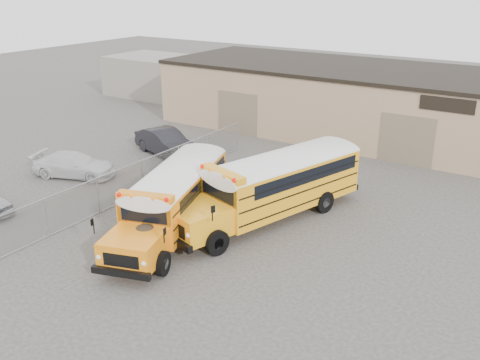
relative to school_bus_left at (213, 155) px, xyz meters
The scene contains 9 objects.
ground 7.50m from the school_bus_left, 58.81° to the right, with size 120.00×120.00×0.00m, color #3B3936.
warehouse 14.26m from the school_bus_left, 74.57° to the left, with size 30.20×10.20×4.67m.
chainlink_fence 4.00m from the school_bus_left, 124.08° to the right, with size 0.07×18.07×1.81m.
distant_building_left 24.07m from the school_bus_left, 139.17° to the left, with size 8.00×6.00×3.60m, color gray.
school_bus_left is the anchor object (origin of this frame).
school_bus_right 7.85m from the school_bus_left, 30.92° to the left, with size 5.40×10.69×3.04m.
tarp_bundle 9.11m from the school_bus_left, 71.05° to the right, with size 1.34×1.26×1.67m.
car_white 8.03m from the school_bus_left, 154.11° to the right, with size 1.89×4.65×1.35m, color silver.
car_dark 5.95m from the school_bus_left, 156.71° to the left, with size 1.71×4.91×1.62m, color black.
Camera 1 is at (12.37, -15.80, 10.65)m, focal length 40.00 mm.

